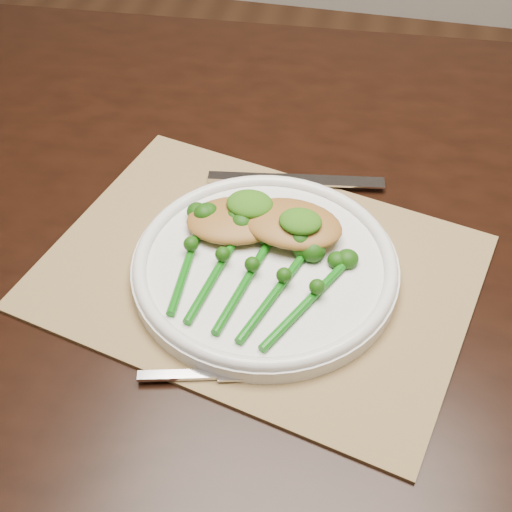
% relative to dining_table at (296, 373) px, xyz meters
% --- Properties ---
extents(floor, '(4.00, 4.00, 0.00)m').
position_rel_dining_table_xyz_m(floor, '(-0.01, -0.00, -0.38)').
color(floor, brown).
rests_on(floor, ground).
extents(dining_table, '(1.66, 1.00, 0.75)m').
position_rel_dining_table_xyz_m(dining_table, '(0.00, 0.00, 0.00)').
color(dining_table, black).
rests_on(dining_table, ground).
extents(placemat, '(0.54, 0.44, 0.00)m').
position_rel_dining_table_xyz_m(placemat, '(-0.04, -0.13, 0.37)').
color(placemat, olive).
rests_on(placemat, dining_table).
extents(dinner_plate, '(0.30, 0.30, 0.03)m').
position_rel_dining_table_xyz_m(dinner_plate, '(-0.03, -0.13, 0.39)').
color(dinner_plate, white).
rests_on(dinner_plate, placemat).
extents(knife, '(0.23, 0.05, 0.01)m').
position_rel_dining_table_xyz_m(knife, '(-0.04, 0.03, 0.38)').
color(knife, silver).
rests_on(knife, placemat).
extents(fork, '(0.15, 0.05, 0.00)m').
position_rel_dining_table_xyz_m(fork, '(-0.04, -0.28, 0.38)').
color(fork, silver).
rests_on(fork, placemat).
extents(chicken_fillet_left, '(0.13, 0.11, 0.02)m').
position_rel_dining_table_xyz_m(chicken_fillet_left, '(-0.07, -0.09, 0.41)').
color(chicken_fillet_left, '#A46F2F').
rests_on(chicken_fillet_left, dinner_plate).
extents(chicken_fillet_right, '(0.13, 0.09, 0.02)m').
position_rel_dining_table_xyz_m(chicken_fillet_right, '(-0.01, -0.08, 0.41)').
color(chicken_fillet_right, '#A46F2F').
rests_on(chicken_fillet_right, dinner_plate).
extents(pesto_dollop_left, '(0.06, 0.05, 0.02)m').
position_rel_dining_table_xyz_m(pesto_dollop_left, '(-0.06, -0.07, 0.42)').
color(pesto_dollop_left, '#1C4E0B').
rests_on(pesto_dollop_left, chicken_fillet_left).
extents(pesto_dollop_right, '(0.05, 0.04, 0.02)m').
position_rel_dining_table_xyz_m(pesto_dollop_right, '(0.00, -0.09, 0.43)').
color(pesto_dollop_right, '#1C4E0B').
rests_on(pesto_dollop_right, chicken_fillet_right).
extents(broccolini_bundle, '(0.20, 0.21, 0.04)m').
position_rel_dining_table_xyz_m(broccolini_bundle, '(-0.04, -0.17, 0.40)').
color(broccolini_bundle, '#0B590B').
rests_on(broccolini_bundle, dinner_plate).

